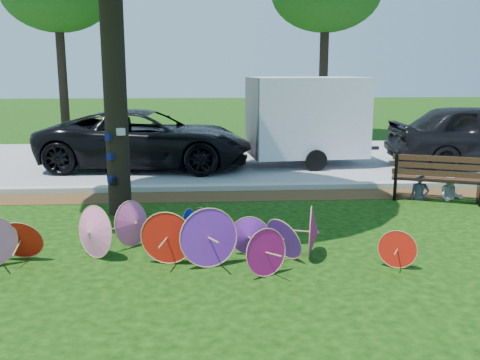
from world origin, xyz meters
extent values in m
plane|color=black|center=(0.00, 0.00, 0.00)|extent=(90.00, 90.00, 0.00)
cube|color=#472D16|center=(0.00, 4.50, 0.01)|extent=(90.00, 1.00, 0.01)
cube|color=#B7B5AD|center=(0.00, 5.20, 0.06)|extent=(90.00, 0.30, 0.12)
cube|color=gray|center=(0.00, 9.35, 0.01)|extent=(90.00, 8.00, 0.01)
cylinder|color=black|center=(-1.78, 3.27, 2.95)|extent=(0.44, 0.44, 5.89)
cone|color=purple|center=(0.55, 0.64, 0.31)|extent=(0.62, 0.16, 0.62)
cone|color=red|center=(-0.66, 0.42, 0.40)|extent=(0.81, 0.29, 0.80)
cone|color=purple|center=(-0.08, 0.30, 0.43)|extent=(0.91, 0.49, 0.88)
cone|color=#B41364|center=(1.52, 0.53, 0.39)|extent=(0.31, 0.80, 0.79)
cone|color=#0A25E3|center=(-0.41, 1.30, 0.30)|extent=(0.35, 0.60, 0.60)
cone|color=red|center=(2.63, 0.03, 0.28)|extent=(0.54, 0.36, 0.56)
cone|color=#F759A0|center=(-1.26, 1.24, 0.37)|extent=(0.61, 0.74, 0.75)
cone|color=red|center=(-2.84, 0.70, 0.34)|extent=(0.70, 0.38, 0.67)
cone|color=purple|center=(1.08, 0.44, 0.35)|extent=(0.68, 0.75, 0.69)
cone|color=#B41364|center=(0.69, -0.13, 0.34)|extent=(0.68, 0.50, 0.68)
cone|color=pink|center=(-1.81, 0.70, 0.40)|extent=(0.73, 0.69, 0.81)
cone|color=#B41364|center=(-0.04, 1.12, 0.35)|extent=(0.58, 0.75, 0.69)
imported|color=black|center=(-1.75, 8.17, 0.83)|extent=(6.23, 3.39, 1.66)
cube|color=white|center=(2.88, 8.38, 1.43)|extent=(3.40, 2.33, 2.86)
imported|color=#353848|center=(4.55, 3.94, 0.57)|extent=(0.45, 0.33, 1.13)
imported|color=silver|center=(5.25, 3.94, 0.54)|extent=(0.61, 0.53, 1.08)
cylinder|color=black|center=(-5.86, 15.59, 2.50)|extent=(0.36, 0.36, 5.00)
cylinder|color=black|center=(4.78, 14.83, 2.50)|extent=(0.36, 0.36, 5.00)
camera|label=1|loc=(-0.11, -7.08, 2.81)|focal=40.00mm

